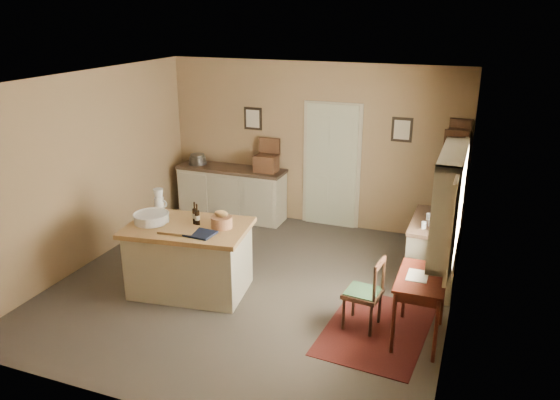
# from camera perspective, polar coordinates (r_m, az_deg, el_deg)

# --- Properties ---
(ground) EXTENTS (5.00, 5.00, 0.00)m
(ground) POSITION_cam_1_polar(r_m,az_deg,el_deg) (7.36, -2.84, -8.91)
(ground) COLOR #4F463C
(ground) RESTS_ON ground
(wall_back) EXTENTS (5.00, 0.10, 2.70)m
(wall_back) POSITION_cam_1_polar(r_m,az_deg,el_deg) (9.07, 3.37, 5.77)
(wall_back) COLOR olive
(wall_back) RESTS_ON ground
(wall_front) EXTENTS (5.00, 0.10, 2.70)m
(wall_front) POSITION_cam_1_polar(r_m,az_deg,el_deg) (4.82, -15.19, -7.70)
(wall_front) COLOR olive
(wall_front) RESTS_ON ground
(wall_left) EXTENTS (0.10, 5.00, 2.70)m
(wall_left) POSITION_cam_1_polar(r_m,az_deg,el_deg) (8.12, -19.42, 3.03)
(wall_left) COLOR olive
(wall_left) RESTS_ON ground
(wall_right) EXTENTS (0.10, 5.00, 2.70)m
(wall_right) POSITION_cam_1_polar(r_m,az_deg,el_deg) (6.29, 18.32, -1.49)
(wall_right) COLOR olive
(wall_right) RESTS_ON ground
(ceiling) EXTENTS (5.00, 5.00, 0.00)m
(ceiling) POSITION_cam_1_polar(r_m,az_deg,el_deg) (6.52, -3.24, 12.45)
(ceiling) COLOR silver
(ceiling) RESTS_ON wall_back
(door) EXTENTS (0.97, 0.06, 2.11)m
(door) POSITION_cam_1_polar(r_m,az_deg,el_deg) (9.02, 5.39, 3.70)
(door) COLOR #B2B596
(door) RESTS_ON ground
(framed_prints) EXTENTS (2.82, 0.02, 0.38)m
(framed_prints) POSITION_cam_1_polar(r_m,az_deg,el_deg) (8.92, 4.61, 7.93)
(framed_prints) COLOR black
(framed_prints) RESTS_ON ground
(window) EXTENTS (0.25, 1.99, 1.12)m
(window) POSITION_cam_1_polar(r_m,az_deg,el_deg) (6.04, 17.67, -0.26)
(window) COLOR #B3AB8C
(window) RESTS_ON ground
(work_island) EXTENTS (1.64, 1.18, 1.20)m
(work_island) POSITION_cam_1_polar(r_m,az_deg,el_deg) (7.12, -9.49, -5.84)
(work_island) COLOR #B3AB8C
(work_island) RESTS_ON ground
(sideboard) EXTENTS (1.89, 0.54, 1.18)m
(sideboard) POSITION_cam_1_polar(r_m,az_deg,el_deg) (9.52, -5.01, 0.95)
(sideboard) COLOR #B3AB8C
(sideboard) RESTS_ON ground
(rug) EXTENTS (1.22, 1.68, 0.01)m
(rug) POSITION_cam_1_polar(r_m,az_deg,el_deg) (6.53, 10.04, -13.19)
(rug) COLOR #4D1813
(rug) RESTS_ON ground
(writing_desk) EXTENTS (0.51, 0.84, 0.82)m
(writing_desk) POSITION_cam_1_polar(r_m,az_deg,el_deg) (6.15, 14.56, -8.60)
(writing_desk) COLOR #38130B
(writing_desk) RESTS_ON ground
(desk_chair) EXTENTS (0.44, 0.44, 0.85)m
(desk_chair) POSITION_cam_1_polar(r_m,az_deg,el_deg) (6.35, 8.63, -9.64)
(desk_chair) COLOR #311B10
(desk_chair) RESTS_ON ground
(right_cabinet) EXTENTS (0.62, 1.11, 0.99)m
(right_cabinet) POSITION_cam_1_polar(r_m,az_deg,el_deg) (7.48, 15.73, -5.27)
(right_cabinet) COLOR #B3AB8C
(right_cabinet) RESTS_ON ground
(shelving_unit) EXTENTS (0.33, 0.88, 1.96)m
(shelving_unit) POSITION_cam_1_polar(r_m,az_deg,el_deg) (8.31, 17.87, 0.87)
(shelving_unit) COLOR #311B10
(shelving_unit) RESTS_ON ground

